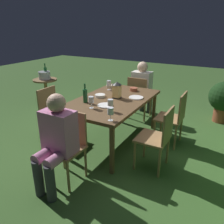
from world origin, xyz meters
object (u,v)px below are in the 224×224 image
object	(u,v)px
wine_glass_b	(109,83)
plate_b	(136,97)
green_bottle_on_table	(85,95)
bowl_olives	(134,89)
side_table	(46,89)
person_in_pink	(56,139)
lantern_centerpiece	(117,89)
chair_side_right_b	(158,136)
plate_a	(105,105)
dining_table	(112,102)
chair_side_left_b	(53,111)
wine_glass_a	(91,100)
bowl_bread	(100,96)
potted_plant_by_hedge	(224,98)
chair_head_near	(139,96)
wine_glass_c	(111,112)
person_in_cream	(143,86)
bowl_salad	(110,86)
wine_glass_d	(110,103)
chair_head_far	(68,143)
chair_side_right_a	(174,116)
ice_bucket	(44,75)

from	to	relation	value
wine_glass_b	plate_b	distance (m)	0.65
green_bottle_on_table	bowl_olives	bearing A→B (deg)	157.70
bowl_olives	side_table	bearing A→B (deg)	-91.87
person_in_pink	lantern_centerpiece	size ratio (longest dim) A/B	4.34
chair_side_right_b	plate_a	world-z (taller)	chair_side_right_b
person_in_pink	lantern_centerpiece	distance (m)	1.40
dining_table	chair_side_right_b	xyz separation A→B (m)	(0.38, 0.90, -0.20)
chair_side_left_b	wine_glass_a	bearing A→B (deg)	82.52
bowl_bread	potted_plant_by_hedge	world-z (taller)	potted_plant_by_hedge
chair_head_near	lantern_centerpiece	size ratio (longest dim) A/B	3.28
chair_head_near	bowl_olives	distance (m)	0.60
wine_glass_c	bowl_olives	distance (m)	1.36
wine_glass_c	chair_side_right_b	bearing A→B (deg)	125.38
wine_glass_c	person_in_cream	bearing A→B (deg)	-169.02
dining_table	chair_side_right_b	distance (m)	1.00
person_in_pink	potted_plant_by_hedge	bearing A→B (deg)	153.69
wine_glass_c	bowl_salad	bearing A→B (deg)	-150.25
person_in_cream	bowl_salad	world-z (taller)	person_in_cream
dining_table	plate_b	distance (m)	0.39
person_in_pink	bowl_salad	bearing A→B (deg)	-169.00
chair_side_left_b	bowl_olives	bearing A→B (deg)	133.88
bowl_olives	bowl_salad	world-z (taller)	bowl_olives
bowl_olives	potted_plant_by_hedge	world-z (taller)	potted_plant_by_hedge
wine_glass_a	wine_glass_c	bearing A→B (deg)	61.21
person_in_pink	side_table	world-z (taller)	person_in_pink
wine_glass_d	side_table	world-z (taller)	wine_glass_d
chair_side_left_b	green_bottle_on_table	bearing A→B (deg)	94.36
chair_head_far	wine_glass_d	world-z (taller)	wine_glass_d
side_table	potted_plant_by_hedge	bearing A→B (deg)	106.96
side_table	potted_plant_by_hedge	world-z (taller)	potted_plant_by_hedge
person_in_pink	plate_b	xyz separation A→B (m)	(-1.53, 0.31, 0.10)
chair_side_right_a	person_in_cream	size ratio (longest dim) A/B	0.76
wine_glass_c	plate_a	size ratio (longest dim) A/B	0.74
wine_glass_d	bowl_olives	distance (m)	1.07
person_in_pink	green_bottle_on_table	world-z (taller)	person_in_pink
bowl_bread	green_bottle_on_table	bearing A→B (deg)	-8.41
side_table	ice_bucket	world-z (taller)	ice_bucket
plate_a	chair_head_far	bearing A→B (deg)	-5.12
green_bottle_on_table	bowl_olives	world-z (taller)	green_bottle_on_table
bowl_olives	ice_bucket	xyz separation A→B (m)	(-0.07, -2.21, 0.01)
plate_a	bowl_bread	distance (m)	0.44
potted_plant_by_hedge	bowl_olives	bearing A→B (deg)	-50.09
wine_glass_d	side_table	size ratio (longest dim) A/B	0.25
dining_table	wine_glass_a	size ratio (longest dim) A/B	10.11
chair_side_left_b	plate_b	bearing A→B (deg)	117.13
wine_glass_b	wine_glass_d	xyz separation A→B (m)	(0.90, 0.54, 0.00)
plate_b	bowl_salad	xyz separation A→B (m)	(-0.36, -0.68, 0.02)
wine_glass_b	plate_b	world-z (taller)	wine_glass_b
chair_side_left_b	plate_a	size ratio (longest dim) A/B	3.80
chair_head_near	chair_side_right_a	bearing A→B (deg)	51.47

